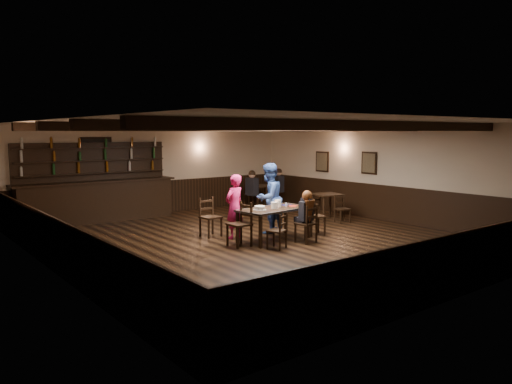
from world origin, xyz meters
TOP-DOWN VIEW (x-y plane):
  - ground at (0.00, 0.00)m, footprint 10.00×10.00m
  - room_shell at (0.01, 0.04)m, footprint 9.02×10.02m
  - dining_table at (0.32, -0.20)m, footprint 1.80×1.04m
  - chair_near_left at (-0.15, -0.95)m, footprint 0.47×0.46m
  - chair_near_right at (0.74, -0.90)m, footprint 0.44×0.43m
  - chair_end_left at (-0.59, -0.20)m, footprint 0.44×0.46m
  - chair_end_right at (1.43, -0.30)m, footprint 0.53×0.54m
  - chair_far_pushed at (-0.62, 1.14)m, footprint 0.46×0.44m
  - woman_pink at (-0.28, 0.53)m, footprint 0.62×0.49m
  - man_blue at (0.77, 0.55)m, footprint 0.98×0.85m
  - seated_person at (0.73, -0.84)m, footprint 0.31×0.46m
  - cake at (-0.12, -0.22)m, footprint 0.29×0.29m
  - plate_stack_a at (0.26, -0.27)m, footprint 0.16×0.16m
  - plate_stack_b at (0.48, -0.14)m, footprint 0.15×0.15m
  - tea_light at (0.31, -0.12)m, footprint 0.05×0.05m
  - salt_shaker at (0.67, -0.21)m, footprint 0.04×0.04m
  - pepper_shaker at (0.70, -0.25)m, footprint 0.04×0.04m
  - drink_glass at (0.55, -0.03)m, footprint 0.07×0.07m
  - menu_red at (0.87, -0.20)m, footprint 0.36×0.33m
  - menu_blue at (0.87, 0.01)m, footprint 0.26×0.19m
  - bar_counter at (-2.04, 4.72)m, footprint 4.45×0.70m
  - back_table_a at (3.25, 0.96)m, footprint 0.86×0.86m
  - back_table_b at (3.18, 3.90)m, footprint 0.83×0.83m
  - bg_patron_left at (2.65, 3.72)m, footprint 0.27×0.41m
  - bg_patron_right at (3.94, 3.92)m, footprint 0.32×0.43m

SIDE VIEW (x-z plane):
  - ground at x=0.00m, z-range 0.00..0.00m
  - chair_near_left at x=-0.15m, z-range 0.07..0.85m
  - chair_near_right at x=0.74m, z-range 0.07..0.94m
  - chair_end_right at x=1.43m, z-range 0.08..0.99m
  - chair_far_pushed at x=-0.62m, z-range 0.08..1.01m
  - chair_end_left at x=-0.59m, z-range 0.08..1.05m
  - back_table_b at x=3.18m, z-range 0.27..1.02m
  - back_table_a at x=3.25m, z-range 0.27..1.02m
  - dining_table at x=0.32m, z-range 0.31..1.06m
  - bar_counter at x=-2.04m, z-range -0.37..1.83m
  - menu_red at x=0.87m, z-range 0.75..0.76m
  - menu_blue at x=0.87m, z-range 0.75..0.76m
  - woman_pink at x=-0.28m, z-range 0.00..1.51m
  - tea_light at x=0.31m, z-range 0.75..0.80m
  - cake at x=-0.12m, z-range 0.75..0.84m
  - salt_shaker at x=0.67m, z-range 0.75..0.84m
  - seated_person at x=0.73m, z-range 0.42..1.18m
  - pepper_shaker at x=0.70m, z-range 0.75..0.85m
  - drink_glass at x=0.55m, z-range 0.75..0.86m
  - plate_stack_a at x=0.26m, z-range 0.75..0.91m
  - plate_stack_b at x=0.48m, z-range 0.75..0.92m
  - man_blue at x=0.77m, z-range 0.00..1.73m
  - bg_patron_right at x=3.94m, z-range 0.47..1.27m
  - bg_patron_left at x=2.65m, z-range 0.47..1.28m
  - room_shell at x=0.01m, z-range 0.39..3.10m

